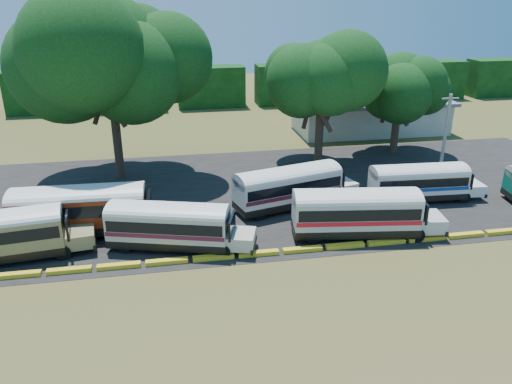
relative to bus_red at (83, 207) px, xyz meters
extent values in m
plane|color=#3C4C19|center=(13.12, -6.33, -2.12)|extent=(160.00, 160.00, 0.00)
cube|color=black|center=(14.12, 5.67, -2.11)|extent=(64.00, 24.00, 0.02)
cube|color=yellow|center=(-3.38, -5.33, -1.97)|extent=(2.70, 0.45, 0.30)
cube|color=yellow|center=(-0.38, -5.33, -1.97)|extent=(2.70, 0.45, 0.30)
cube|color=yellow|center=(2.62, -5.33, -1.97)|extent=(2.70, 0.45, 0.30)
cube|color=yellow|center=(5.62, -5.33, -1.97)|extent=(2.70, 0.45, 0.30)
cube|color=yellow|center=(8.62, -5.33, -1.97)|extent=(2.70, 0.45, 0.30)
cube|color=yellow|center=(11.62, -5.33, -1.97)|extent=(2.70, 0.45, 0.30)
cube|color=yellow|center=(14.62, -5.33, -1.97)|extent=(2.70, 0.45, 0.30)
cube|color=yellow|center=(17.62, -5.33, -1.97)|extent=(2.70, 0.45, 0.30)
cube|color=yellow|center=(20.62, -5.33, -1.97)|extent=(2.70, 0.45, 0.30)
cube|color=yellow|center=(23.62, -5.33, -1.97)|extent=(2.70, 0.45, 0.30)
cube|color=yellow|center=(26.62, -5.33, -1.97)|extent=(2.70, 0.45, 0.30)
cube|color=yellow|center=(29.62, -5.33, -1.97)|extent=(2.70, 0.45, 0.30)
cube|color=beige|center=(31.12, 23.67, -0.32)|extent=(18.00, 8.00, 3.60)
cube|color=#5C5E64|center=(31.12, 23.67, 1.68)|extent=(19.00, 9.00, 0.40)
cube|color=black|center=(-10.88, 41.67, 0.88)|extent=(10.00, 4.00, 6.00)
cube|color=black|center=(1.12, 41.67, 0.88)|extent=(10.00, 4.00, 6.00)
cube|color=black|center=(13.12, 41.67, 0.88)|extent=(10.00, 4.00, 6.00)
cube|color=black|center=(25.12, 41.67, 0.88)|extent=(10.00, 4.00, 6.00)
cube|color=black|center=(37.12, 41.67, 0.88)|extent=(10.00, 4.00, 6.00)
cube|color=black|center=(49.12, 41.67, 0.88)|extent=(10.00, 4.00, 6.00)
cube|color=black|center=(61.12, 41.67, 0.88)|extent=(10.00, 4.00, 6.00)
cylinder|color=black|center=(-1.02, -3.61, -1.60)|extent=(1.06, 0.42, 1.03)
cylinder|color=black|center=(-1.30, -1.41, -1.60)|extent=(1.06, 0.42, 1.03)
cube|color=olive|center=(-0.03, -2.36, -1.14)|extent=(2.14, 2.50, 0.98)
cube|color=black|center=(-0.68, -2.45, -0.12)|extent=(0.46, 2.38, 1.42)
cube|color=black|center=(0.84, -2.25, -1.55)|extent=(0.51, 2.54, 0.31)
cylinder|color=black|center=(4.05, -1.31, -1.56)|extent=(1.12, 0.35, 1.12)
cylinder|color=black|center=(4.12, 1.07, -1.56)|extent=(1.12, 0.35, 1.12)
cylinder|color=black|center=(-3.53, -1.09, -1.56)|extent=(1.12, 0.35, 1.12)
cylinder|color=black|center=(-3.46, 1.30, -1.56)|extent=(1.12, 0.35, 1.12)
cube|color=black|center=(-0.26, 0.01, -1.39)|extent=(9.22, 3.06, 0.61)
cube|color=maroon|center=(-0.26, 0.01, -0.07)|extent=(9.22, 3.06, 2.04)
cube|color=black|center=(-0.26, 0.01, 0.17)|extent=(8.86, 3.11, 0.86)
ellipsoid|color=silver|center=(-0.26, 0.01, 0.95)|extent=(9.22, 3.06, 1.25)
cube|color=maroon|center=(5.31, -0.16, -1.06)|extent=(2.08, 2.51, 1.06)
cube|color=black|center=(4.61, -0.14, 0.03)|extent=(0.24, 2.57, 1.53)
cube|color=black|center=(6.26, -0.19, -1.51)|extent=(0.28, 2.74, 0.33)
cube|color=black|center=(-4.77, 0.14, -1.51)|extent=(0.28, 2.74, 0.33)
cylinder|color=black|center=(9.26, -5.27, -1.63)|extent=(1.02, 0.54, 0.98)
cylinder|color=black|center=(9.85, -3.25, -1.63)|extent=(1.02, 0.54, 0.98)
cylinder|color=black|center=(2.85, -3.38, -1.63)|extent=(1.02, 0.54, 0.98)
cylinder|color=black|center=(3.44, -1.37, -1.63)|extent=(1.02, 0.54, 0.98)
cube|color=black|center=(5.88, -3.18, -1.48)|extent=(8.42, 4.63, 0.54)
cube|color=beige|center=(5.88, -3.18, -0.32)|extent=(8.42, 4.63, 1.80)
cube|color=black|center=(5.88, -3.18, -0.10)|extent=(8.13, 4.59, 0.76)
cube|color=#58162D|center=(5.88, -3.18, -0.68)|extent=(8.35, 4.64, 0.29)
ellipsoid|color=silver|center=(5.88, -3.18, 0.58)|extent=(8.42, 4.63, 1.11)
cube|color=beige|center=(10.59, -4.56, -1.19)|extent=(2.31, 2.57, 0.93)
cube|color=black|center=(10.00, -4.39, -0.23)|extent=(0.78, 2.21, 1.35)
cube|color=black|center=(11.39, -4.80, -1.58)|extent=(0.85, 2.36, 0.29)
cube|color=black|center=(2.06, -2.06, -1.58)|extent=(0.85, 2.36, 0.29)
cylinder|color=black|center=(19.57, 1.96, -1.60)|extent=(1.08, 0.56, 1.04)
cylinder|color=black|center=(18.98, 4.12, -1.60)|extent=(1.08, 0.56, 1.04)
cylinder|color=black|center=(12.71, 0.10, -1.60)|extent=(1.08, 0.56, 1.04)
cylinder|color=black|center=(12.13, 2.26, -1.60)|extent=(1.08, 0.56, 1.04)
cube|color=black|center=(15.34, 1.98, -1.44)|extent=(8.95, 4.76, 0.57)
cube|color=silver|center=(15.34, 1.98, -0.20)|extent=(8.95, 4.76, 1.91)
cube|color=black|center=(15.34, 1.98, 0.03)|extent=(8.63, 4.73, 0.80)
cube|color=#511422|center=(15.34, 1.98, -0.58)|extent=(8.88, 4.78, 0.31)
ellipsoid|color=silver|center=(15.34, 1.98, 0.75)|extent=(8.95, 4.76, 1.17)
cube|color=silver|center=(20.38, 3.34, -1.13)|extent=(2.42, 2.71, 0.99)
cube|color=black|center=(19.75, 3.17, -0.11)|extent=(0.78, 2.36, 1.43)
cube|color=black|center=(21.24, 3.57, -1.54)|extent=(0.85, 2.52, 0.31)
cube|color=black|center=(11.26, 0.87, -1.54)|extent=(0.85, 2.52, 0.31)
cylinder|color=black|center=(22.81, -5.43, -1.59)|extent=(1.10, 0.44, 1.07)
cylinder|color=black|center=(23.13, -3.17, -1.59)|extent=(1.10, 0.44, 1.07)
cylinder|color=black|center=(15.64, -4.44, -1.59)|extent=(1.10, 0.44, 1.07)
cylinder|color=black|center=(15.95, -2.18, -1.59)|extent=(1.10, 0.44, 1.07)
cube|color=black|center=(18.86, -3.73, -1.43)|extent=(9.02, 3.84, 0.59)
cube|color=beige|center=(18.86, -3.73, -0.16)|extent=(9.02, 3.84, 1.95)
cube|color=black|center=(18.86, -3.73, 0.07)|extent=(8.68, 3.85, 0.82)
cube|color=red|center=(18.86, -3.73, -0.55)|extent=(8.94, 3.87, 0.32)
ellipsoid|color=silver|center=(18.86, -3.73, 0.81)|extent=(9.02, 3.84, 1.20)
cube|color=beige|center=(24.13, -4.46, -1.11)|extent=(2.22, 2.58, 1.01)
cube|color=black|center=(23.47, -4.37, -0.07)|extent=(0.49, 2.45, 1.46)
cube|color=black|center=(25.03, -4.59, -1.53)|extent=(0.55, 2.61, 0.32)
cube|color=black|center=(14.58, -3.14, -1.53)|extent=(0.55, 2.61, 0.32)
cylinder|color=black|center=(29.98, 0.35, -1.64)|extent=(0.97, 0.31, 0.95)
cylinder|color=black|center=(30.08, 2.38, -1.64)|extent=(0.97, 0.31, 0.95)
cylinder|color=black|center=(23.51, 0.66, -1.64)|extent=(0.97, 0.31, 0.95)
cylinder|color=black|center=(23.61, 2.70, -1.64)|extent=(0.97, 0.31, 0.95)
cube|color=black|center=(26.32, 1.55, -1.50)|extent=(7.93, 2.76, 0.52)
cube|color=white|center=(26.32, 1.55, -0.37)|extent=(7.93, 2.76, 1.75)
cube|color=black|center=(26.32, 1.55, -0.16)|extent=(7.62, 2.81, 0.73)
cube|color=navy|center=(26.32, 1.55, -0.72)|extent=(7.85, 2.80, 0.29)
ellipsoid|color=silver|center=(26.32, 1.55, 0.50)|extent=(7.93, 2.76, 1.07)
cube|color=white|center=(31.08, 1.31, -1.21)|extent=(1.82, 2.18, 0.91)
cube|color=black|center=(30.48, 1.34, -0.28)|extent=(0.25, 2.20, 1.31)
cube|color=black|center=(31.89, 1.27, -1.59)|extent=(0.29, 2.34, 0.29)
cube|color=black|center=(22.46, 1.74, -1.59)|extent=(0.29, 2.34, 0.29)
cube|color=black|center=(33.75, 0.04, -1.62)|extent=(0.48, 2.23, 0.27)
cylinder|color=#312418|center=(1.61, 11.95, 1.82)|extent=(0.80, 0.80, 7.88)
cylinder|color=#312418|center=(2.83, 12.39, 5.20)|extent=(1.39, 2.82, 4.49)
cylinder|color=#312418|center=(0.61, 12.78, 5.20)|extent=(2.17, 2.46, 4.49)
cylinder|color=#312418|center=(1.38, 10.67, 5.20)|extent=(2.88, 0.93, 4.49)
ellipsoid|color=black|center=(1.61, 11.95, 9.36)|extent=(13.14, 13.14, 9.64)
cylinder|color=#312418|center=(20.86, 11.68, 0.85)|extent=(0.80, 0.80, 5.93)
cylinder|color=#312418|center=(22.08, 12.12, 3.39)|extent=(1.18, 2.25, 3.43)
cylinder|color=#312418|center=(19.86, 12.51, 3.39)|extent=(1.77, 1.99, 3.43)
cylinder|color=#312418|center=(20.63, 10.40, 3.39)|extent=(2.28, 0.82, 3.43)
ellipsoid|color=black|center=(20.86, 11.68, 6.64)|extent=(9.48, 9.48, 6.95)
cylinder|color=#312418|center=(30.31, 14.67, 0.41)|extent=(0.80, 0.80, 5.05)
cylinder|color=#312418|center=(31.54, 15.12, 2.57)|extent=(1.08, 1.99, 2.95)
cylinder|color=#312418|center=(29.32, 15.51, 2.57)|extent=(1.60, 1.78, 2.95)
cylinder|color=#312418|center=(30.09, 13.39, 2.57)|extent=(2.01, 0.77, 2.95)
ellipsoid|color=black|center=(30.31, 14.67, 5.42)|extent=(8.44, 8.44, 6.19)
cylinder|color=gray|center=(31.09, 6.28, 1.83)|extent=(0.30, 0.30, 7.89)
cube|color=gray|center=(31.09, 6.28, 5.38)|extent=(1.60, 0.12, 0.12)
camera|label=1|loc=(6.22, -33.94, 14.12)|focal=35.00mm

